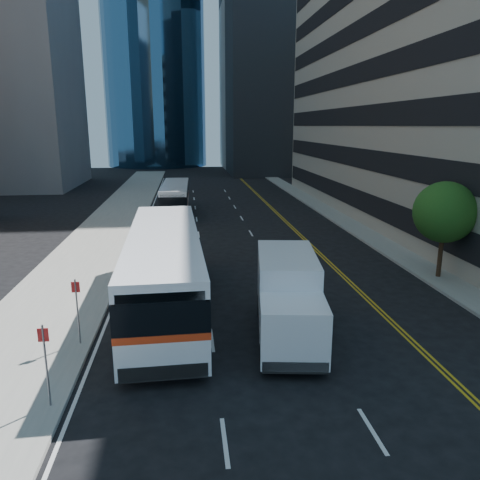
{
  "coord_description": "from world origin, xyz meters",
  "views": [
    {
      "loc": [
        -4.31,
        -14.56,
        8.02
      ],
      "look_at": [
        -1.88,
        6.6,
        2.8
      ],
      "focal_mm": 35.0,
      "sensor_mm": 36.0,
      "label": 1
    }
  ],
  "objects_px": {
    "bus_front": "(165,268)",
    "bus_rear": "(175,197)",
    "box_truck": "(288,297)",
    "street_tree": "(445,212)"
  },
  "relations": [
    {
      "from": "bus_front",
      "to": "bus_rear",
      "type": "relative_size",
      "value": 1.28
    },
    {
      "from": "bus_rear",
      "to": "box_truck",
      "type": "xyz_separation_m",
      "value": [
        4.8,
        -27.14,
        0.14
      ]
    },
    {
      "from": "street_tree",
      "to": "box_truck",
      "type": "bearing_deg",
      "value": -147.75
    },
    {
      "from": "street_tree",
      "to": "bus_rear",
      "type": "xyz_separation_m",
      "value": [
        -14.36,
        21.11,
        -2.13
      ]
    },
    {
      "from": "bus_front",
      "to": "box_truck",
      "type": "bearing_deg",
      "value": -37.22
    },
    {
      "from": "bus_front",
      "to": "box_truck",
      "type": "distance_m",
      "value": 5.91
    },
    {
      "from": "street_tree",
      "to": "bus_front",
      "type": "distance_m",
      "value": 14.7
    },
    {
      "from": "bus_front",
      "to": "bus_rear",
      "type": "xyz_separation_m",
      "value": [
        0.0,
        23.71,
        -0.42
      ]
    },
    {
      "from": "street_tree",
      "to": "box_truck",
      "type": "distance_m",
      "value": 11.48
    },
    {
      "from": "bus_rear",
      "to": "street_tree",
      "type": "bearing_deg",
      "value": -54.51
    }
  ]
}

